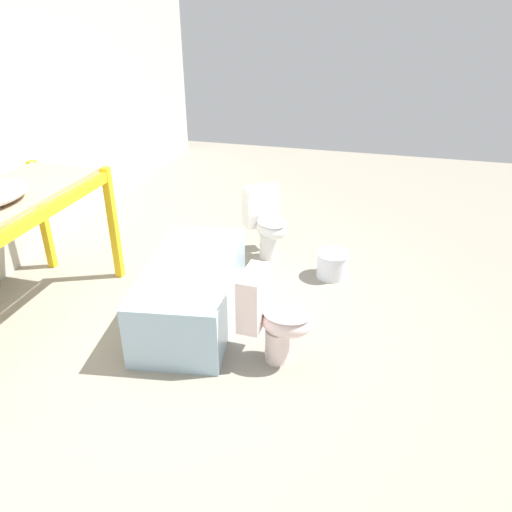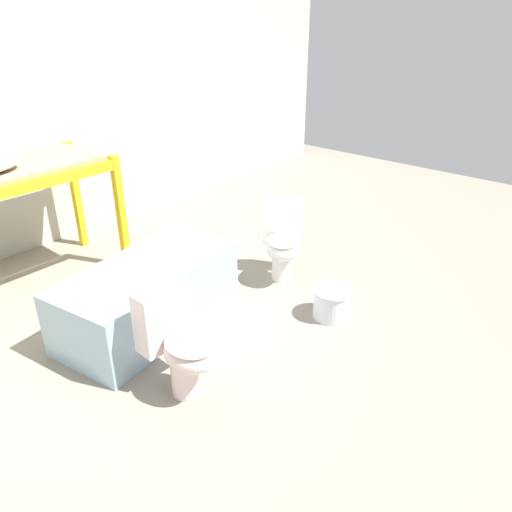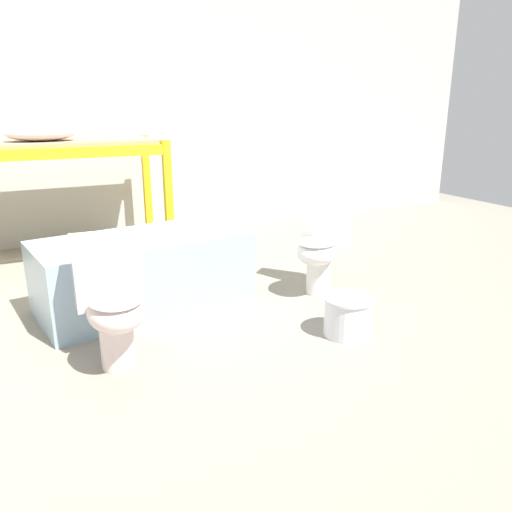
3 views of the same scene
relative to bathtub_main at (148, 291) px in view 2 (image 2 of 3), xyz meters
name	(u,v)px [view 2 (image 2 of 3)]	position (x,y,z in m)	size (l,w,h in m)	color
ground_plane	(117,336)	(-0.30, 0.06, -0.31)	(12.00, 12.00, 0.00)	gray
bathtub_main	(148,291)	(0.00, 0.00, 0.00)	(1.59, 0.93, 0.53)	#99B7CC
toilet_near	(282,239)	(1.32, -0.33, 0.09)	(0.62, 0.60, 0.74)	white
toilet_far	(178,341)	(-0.38, -0.79, 0.09)	(0.38, 0.54, 0.74)	silver
bucket_white	(332,302)	(1.04, -1.08, -0.17)	(0.33, 0.33, 0.26)	silver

